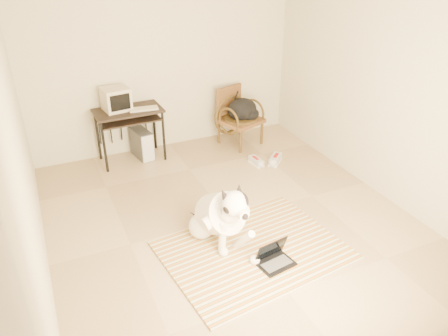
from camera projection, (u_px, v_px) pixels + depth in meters
floor at (229, 218)px, 5.12m from camera, size 4.50×4.50×0.00m
wall_back at (163, 59)px, 6.28m from camera, size 4.50×0.00×4.50m
wall_front at (385, 229)px, 2.67m from camera, size 4.50×0.00×4.50m
wall_left at (19, 144)px, 3.75m from camera, size 0.00×4.50×4.50m
wall_right at (381, 85)px, 5.20m from camera, size 0.00×4.50×4.50m
rug at (253, 250)px, 4.58m from camera, size 1.96×1.58×0.02m
dog at (220, 216)px, 4.57m from camera, size 0.55×1.13×0.83m
laptop at (274, 258)px, 4.37m from camera, size 0.39×0.31×0.25m
computer_desk at (129, 117)px, 6.12m from camera, size 0.94×0.54×0.78m
crt_monitor at (116, 99)px, 6.01m from camera, size 0.39×0.38×0.31m
desk_keyboard at (144, 109)px, 6.08m from camera, size 0.41×0.19×0.03m
pc_tower at (142, 144)px, 6.43m from camera, size 0.27×0.48×0.43m
rattan_chair at (238, 116)px, 6.77m from camera, size 0.73×0.71×0.87m
backpack at (243, 110)px, 6.66m from camera, size 0.48×0.38×0.34m
sneaker_left at (256, 161)px, 6.29m from camera, size 0.14×0.28×0.10m
sneaker_right at (275, 160)px, 6.33m from camera, size 0.31×0.31×0.11m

